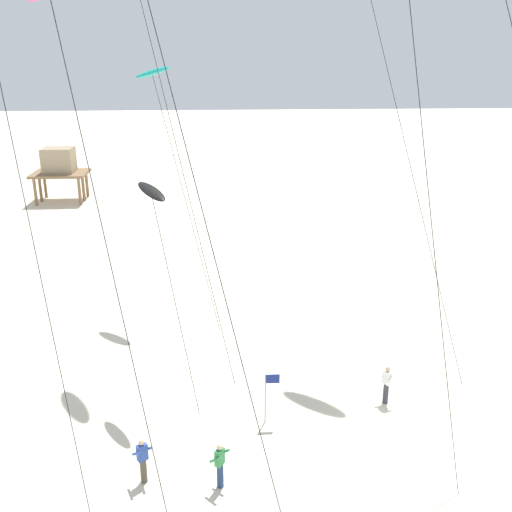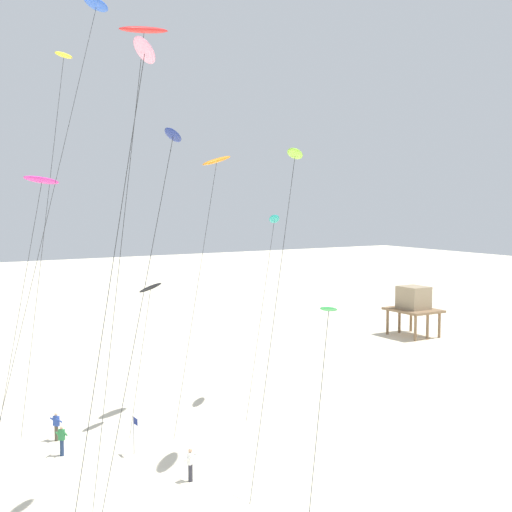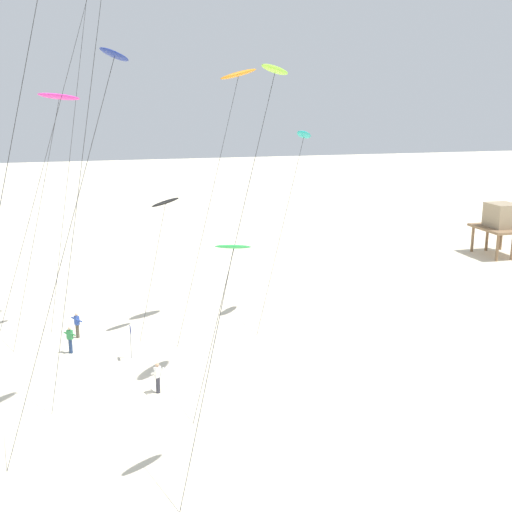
# 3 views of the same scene
# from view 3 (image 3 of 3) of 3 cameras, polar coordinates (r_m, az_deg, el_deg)

# --- Properties ---
(ground_plane) EXTENTS (260.00, 260.00, 0.00)m
(ground_plane) POSITION_cam_3_polar(r_m,az_deg,el_deg) (34.33, -12.93, -12.38)
(ground_plane) COLOR beige
(kite_magenta) EXTENTS (3.91, 5.04, 15.39)m
(kite_magenta) POSITION_cam_3_polar(r_m,az_deg,el_deg) (41.79, -17.05, 13.15)
(kite_magenta) COLOR #D8339E
(kite_magenta) RESTS_ON ground
(kite_green) EXTENTS (2.85, 3.59, 9.86)m
(kite_green) POSITION_cam_3_polar(r_m,az_deg,el_deg) (24.13, -2.09, 0.39)
(kite_green) COLOR green
(kite_green) RESTS_ON ground
(kite_navy) EXTENTS (5.10, 6.27, 17.11)m
(kite_navy) POSITION_cam_3_polar(r_m,az_deg,el_deg) (29.60, -12.62, 16.27)
(kite_navy) COLOR navy
(kite_navy) RESTS_ON ground
(kite_orange) EXTENTS (4.82, 6.41, 16.93)m
(kite_orange) POSITION_cam_3_polar(r_m,az_deg,el_deg) (42.15, -1.59, 15.65)
(kite_orange) COLOR orange
(kite_orange) RESTS_ON ground
(kite_black) EXTENTS (2.41, 3.18, 8.85)m
(kite_black) POSITION_cam_3_polar(r_m,az_deg,el_deg) (41.12, -8.04, 4.61)
(kite_black) COLOR black
(kite_black) RESTS_ON ground
(kite_teal) EXTENTS (4.33, 5.07, 13.05)m
(kite_teal) POSITION_cam_3_polar(r_m,az_deg,el_deg) (43.47, 4.24, 10.53)
(kite_teal) COLOR teal
(kite_teal) RESTS_ON ground
(kite_lime) EXTENTS (5.35, 6.35, 16.65)m
(kite_lime) POSITION_cam_3_polar(r_m,az_deg,el_deg) (32.70, 1.65, 15.98)
(kite_lime) COLOR #8CD833
(kite_lime) RESTS_ON ground
(kite_flyer_nearest) EXTENTS (0.71, 0.72, 1.67)m
(kite_flyer_nearest) POSITION_cam_3_polar(r_m,az_deg,el_deg) (34.32, -8.69, -10.52)
(kite_flyer_nearest) COLOR #33333D
(kite_flyer_nearest) RESTS_ON ground
(kite_flyer_middle) EXTENTS (0.72, 0.71, 1.67)m
(kite_flyer_middle) POSITION_cam_3_polar(r_m,az_deg,el_deg) (42.83, -15.55, -5.85)
(kite_flyer_middle) COLOR #4C4738
(kite_flyer_middle) RESTS_ON ground
(kite_flyer_furthest) EXTENTS (0.71, 0.72, 1.67)m
(kite_flyer_furthest) POSITION_cam_3_polar(r_m,az_deg,el_deg) (40.46, -16.13, -7.07)
(kite_flyer_furthest) COLOR navy
(kite_flyer_furthest) RESTS_ON ground
(stilt_house) EXTENTS (5.04, 4.08, 5.09)m
(stilt_house) POSITION_cam_3_polar(r_m,az_deg,el_deg) (66.33, 20.89, 3.02)
(stilt_house) COLOR #846647
(stilt_house) RESTS_ON ground
(marker_flag) EXTENTS (0.57, 0.05, 2.10)m
(marker_flag) POSITION_cam_3_polar(r_m,az_deg,el_deg) (38.51, -11.04, -6.90)
(marker_flag) COLOR gray
(marker_flag) RESTS_ON ground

